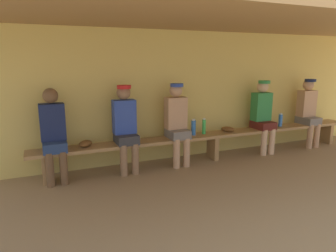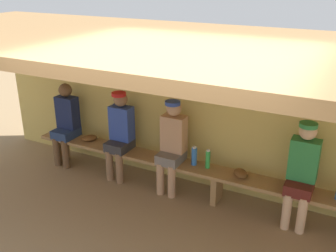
# 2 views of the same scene
# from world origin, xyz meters

# --- Properties ---
(back_wall) EXTENTS (8.00, 0.20, 2.20)m
(back_wall) POSITION_xyz_m (0.00, 2.00, 1.10)
(back_wall) COLOR #D8BC60
(back_wall) RESTS_ON ground
(dugout_roof) EXTENTS (8.00, 2.80, 0.12)m
(dugout_roof) POSITION_xyz_m (0.00, 0.70, 2.26)
(dugout_roof) COLOR #9E7547
(dugout_roof) RESTS_ON back_wall
(bench) EXTENTS (6.00, 0.36, 0.46)m
(bench) POSITION_xyz_m (0.00, 1.55, 0.39)
(bench) COLOR #9E7547
(bench) RESTS_ON ground
(player_in_red) EXTENTS (0.34, 0.42, 1.34)m
(player_in_red) POSITION_xyz_m (-0.69, 1.55, 0.75)
(player_in_red) COLOR slate
(player_in_red) RESTS_ON ground
(player_near_post) EXTENTS (0.34, 0.42, 1.34)m
(player_near_post) POSITION_xyz_m (-1.56, 1.55, 0.75)
(player_near_post) COLOR #333338
(player_near_post) RESTS_ON ground
(player_middle) EXTENTS (0.34, 0.42, 1.34)m
(player_middle) POSITION_xyz_m (1.06, 1.55, 0.75)
(player_middle) COLOR #591E19
(player_middle) RESTS_ON ground
(player_rightmost) EXTENTS (0.34, 0.42, 1.34)m
(player_rightmost) POSITION_xyz_m (-2.60, 1.55, 0.73)
(player_rightmost) COLOR navy
(player_rightmost) RESTS_ON ground
(water_bottle_blue) EXTENTS (0.06, 0.06, 0.27)m
(water_bottle_blue) POSITION_xyz_m (-0.16, 1.59, 0.59)
(water_bottle_blue) COLOR green
(water_bottle_blue) RESTS_ON bench
(water_bottle_green) EXTENTS (0.08, 0.08, 0.28)m
(water_bottle_green) POSITION_xyz_m (-0.37, 1.59, 0.59)
(water_bottle_green) COLOR blue
(water_bottle_green) RESTS_ON bench
(baseball_glove_worn) EXTENTS (0.28, 0.29, 0.09)m
(baseball_glove_worn) POSITION_xyz_m (0.31, 1.57, 0.51)
(baseball_glove_worn) COLOR brown
(baseball_glove_worn) RESTS_ON bench
(baseball_glove_tan) EXTENTS (0.28, 0.29, 0.09)m
(baseball_glove_tan) POSITION_xyz_m (-2.17, 1.58, 0.51)
(baseball_glove_tan) COLOR brown
(baseball_glove_tan) RESTS_ON bench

